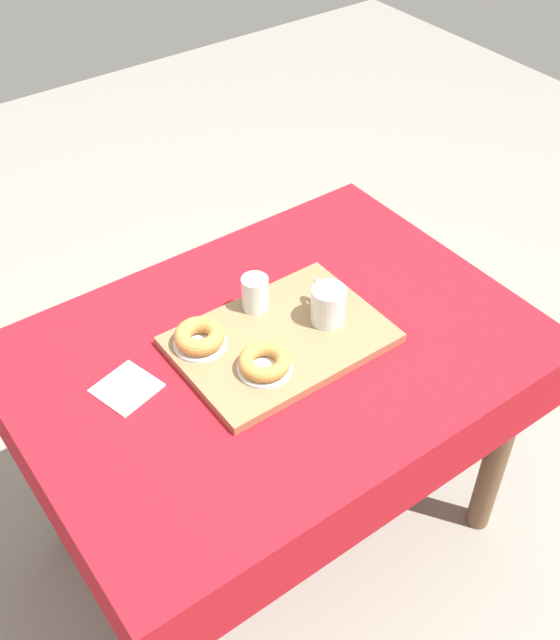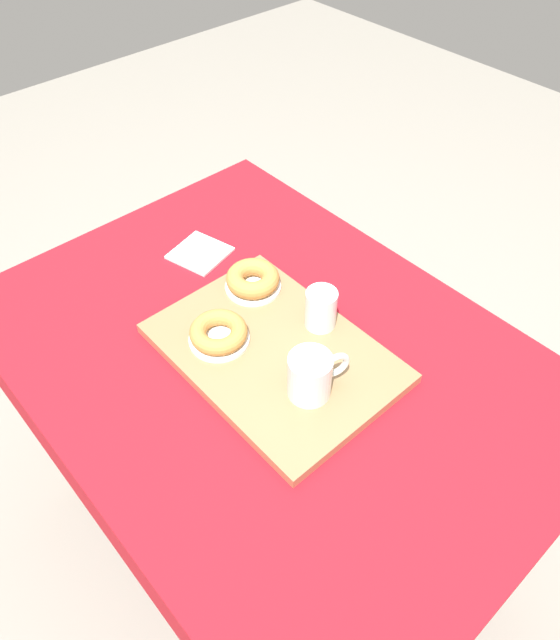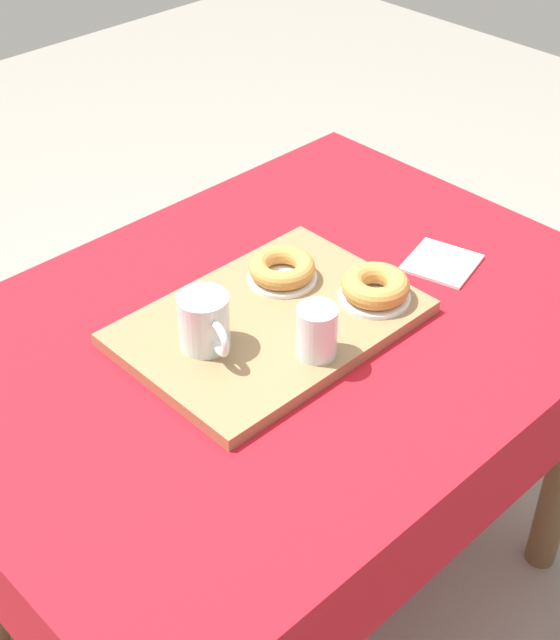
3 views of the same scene
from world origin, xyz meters
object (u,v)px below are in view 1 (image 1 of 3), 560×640
object	(u,v)px
serving_tray	(280,339)
sugar_donut_left	(200,336)
donut_plate_left	(200,343)
water_glass_near	(255,294)
tea_mug_left	(328,305)
sugar_donut_right	(264,361)
paper_napkin	(127,388)
donut_plate_right	(265,368)
dining_table	(275,381)

from	to	relation	value
serving_tray	sugar_donut_left	size ratio (longest dim) A/B	4.11
donut_plate_left	water_glass_near	bearing A→B (deg)	-169.35
sugar_donut_left	donut_plate_left	bearing A→B (deg)	0.00
sugar_donut_left	water_glass_near	bearing A→B (deg)	-169.35
tea_mug_left	water_glass_near	size ratio (longest dim) A/B	1.42
sugar_donut_right	tea_mug_left	bearing A→B (deg)	-167.50
serving_tray	paper_napkin	distance (m)	0.35
tea_mug_left	donut_plate_left	size ratio (longest dim) A/B	1.00
donut_plate_left	donut_plate_right	bearing A→B (deg)	115.96
water_glass_near	paper_napkin	world-z (taller)	water_glass_near
tea_mug_left	sugar_donut_left	size ratio (longest dim) A/B	1.05
tea_mug_left	donut_plate_right	world-z (taller)	tea_mug_left
donut_plate_left	sugar_donut_left	size ratio (longest dim) A/B	1.05
donut_plate_left	serving_tray	bearing A→B (deg)	153.30
serving_tray	donut_plate_right	size ratio (longest dim) A/B	3.90
tea_mug_left	paper_napkin	world-z (taller)	tea_mug_left
sugar_donut_left	paper_napkin	xyz separation A→B (m)	(0.19, 0.00, -0.04)
donut_plate_right	sugar_donut_right	xyz separation A→B (m)	(0.00, 0.00, 0.02)
tea_mug_left	donut_plate_right	bearing A→B (deg)	12.50
sugar_donut_right	serving_tray	bearing A→B (deg)	-143.41
sugar_donut_left	sugar_donut_right	world-z (taller)	sugar_donut_left
serving_tray	water_glass_near	size ratio (longest dim) A/B	5.53
tea_mug_left	donut_plate_left	distance (m)	0.30
donut_plate_right	serving_tray	bearing A→B (deg)	-143.41
sugar_donut_left	paper_napkin	world-z (taller)	sugar_donut_left
serving_tray	donut_plate_left	world-z (taller)	donut_plate_left
donut_plate_right	water_glass_near	bearing A→B (deg)	-119.16
tea_mug_left	sugar_donut_left	bearing A→B (deg)	-19.73
tea_mug_left	dining_table	bearing A→B (deg)	-7.56
dining_table	sugar_donut_right	bearing A→B (deg)	41.34
sugar_donut_left	tea_mug_left	bearing A→B (deg)	160.27
donut_plate_left	paper_napkin	bearing A→B (deg)	1.34
serving_tray	sugar_donut_right	bearing A→B (deg)	36.59
donut_plate_right	tea_mug_left	bearing A→B (deg)	-167.50
water_glass_near	sugar_donut_left	distance (m)	0.17
sugar_donut_right	paper_napkin	xyz separation A→B (m)	(0.26, -0.14, -0.04)
dining_table	paper_napkin	distance (m)	0.36
sugar_donut_right	water_glass_near	bearing A→B (deg)	-119.16
sugar_donut_left	sugar_donut_right	distance (m)	0.16
dining_table	donut_plate_left	distance (m)	0.21
dining_table	serving_tray	size ratio (longest dim) A/B	2.49
dining_table	sugar_donut_left	xyz separation A→B (m)	(0.14, -0.08, 0.16)
tea_mug_left	paper_napkin	bearing A→B (deg)	-11.59
sugar_donut_left	paper_napkin	size ratio (longest dim) A/B	0.97
tea_mug_left	paper_napkin	distance (m)	0.47
donut_plate_right	paper_napkin	distance (m)	0.29
serving_tray	sugar_donut_right	world-z (taller)	sugar_donut_right
water_glass_near	sugar_donut_left	size ratio (longest dim) A/B	0.74
donut_plate_right	sugar_donut_right	size ratio (longest dim) A/B	1.05
donut_plate_right	donut_plate_left	bearing A→B (deg)	-64.04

